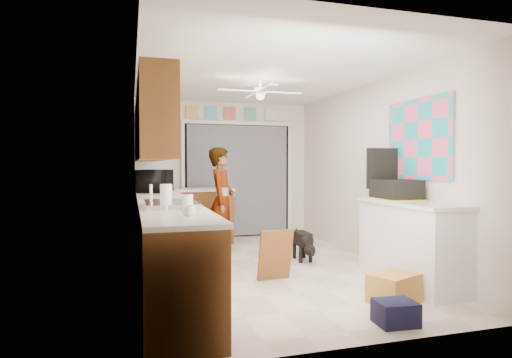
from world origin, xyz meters
TOP-DOWN VIEW (x-y plane):
  - floor at (0.00, 0.00)m, footprint 5.00×5.00m
  - ceiling at (0.00, 0.00)m, footprint 5.00×5.00m
  - wall_back at (0.00, 2.50)m, footprint 3.20×0.00m
  - wall_front at (0.00, -2.50)m, footprint 3.20×0.00m
  - wall_left at (-1.60, 0.00)m, footprint 0.00×5.00m
  - wall_right at (1.60, 0.00)m, footprint 0.00×5.00m
  - left_base_cabinets at (-1.30, 0.00)m, footprint 0.60×4.80m
  - left_countertop at (-1.29, 0.00)m, footprint 0.62×4.80m
  - upper_cabinets at (-1.44, 0.20)m, footprint 0.32×4.00m
  - sink_basin at (-1.29, -1.00)m, footprint 0.50×0.76m
  - faucet at (-1.48, -1.00)m, footprint 0.03×0.03m
  - peninsula_base at (-0.50, 2.00)m, footprint 1.00×0.60m
  - peninsula_top at (-0.50, 2.00)m, footprint 1.04×0.64m
  - back_opening_recess at (0.25, 2.47)m, footprint 2.00×0.06m
  - curtain_panel at (0.25, 2.43)m, footprint 1.90×0.03m
  - door_trim_left at (-0.77, 2.44)m, footprint 0.06×0.04m
  - door_trim_right at (1.27, 2.44)m, footprint 0.06×0.04m
  - door_trim_head at (0.25, 2.44)m, footprint 2.10×0.04m
  - header_frame_0 at (-0.60, 2.47)m, footprint 0.22×0.02m
  - header_frame_1 at (-0.25, 2.47)m, footprint 0.22×0.02m
  - header_frame_2 at (0.10, 2.47)m, footprint 0.22×0.02m
  - header_frame_3 at (0.50, 2.47)m, footprint 0.22×0.02m
  - header_frame_4 at (0.90, 2.47)m, footprint 0.22×0.02m
  - route66_sign at (-0.95, 2.47)m, footprint 0.22×0.02m
  - right_counter_base at (1.35, -1.20)m, footprint 0.50×1.40m
  - right_counter_top at (1.34, -1.20)m, footprint 0.54×1.44m
  - abstract_painting at (1.58, -1.00)m, footprint 0.03×1.15m
  - ceiling_fan at (0.00, 0.20)m, footprint 1.14×1.14m
  - microwave at (-1.33, 1.19)m, footprint 0.58×0.70m
  - cup at (-1.23, -1.86)m, footprint 0.13×0.13m
  - jar_a at (-1.18, -1.41)m, footprint 0.11×0.11m
  - paper_towel_roll at (-1.36, -1.33)m, footprint 0.14×0.14m
  - suitcase at (1.32, -0.95)m, footprint 0.42×0.55m
  - suitcase_rim at (1.32, -0.95)m, footprint 0.46×0.60m
  - suitcase_lid at (1.32, -0.66)m, footprint 0.42×0.05m
  - cardboard_box at (0.79, -1.70)m, footprint 0.55×0.49m
  - navy_crate at (0.47, -2.20)m, footprint 0.35×0.30m
  - cabinet_door_panel at (-0.06, -0.62)m, footprint 0.41×0.19m
  - man at (-0.38, 0.93)m, footprint 0.58×0.69m
  - dog at (0.64, 0.27)m, footprint 0.29×0.59m

SIDE VIEW (x-z plane):
  - floor at x=0.00m, z-range 0.00..0.00m
  - navy_crate at x=0.47m, z-range 0.00..0.20m
  - cardboard_box at x=0.79m, z-range 0.00..0.29m
  - dog at x=0.64m, z-range 0.00..0.45m
  - cabinet_door_panel at x=-0.06m, z-range 0.00..0.60m
  - left_base_cabinets at x=-1.30m, z-range 0.00..0.90m
  - peninsula_base at x=-0.50m, z-range 0.00..0.90m
  - right_counter_base at x=1.35m, z-range 0.00..0.90m
  - man at x=-0.38m, z-range 0.00..1.61m
  - left_countertop at x=-1.29m, z-range 0.90..0.94m
  - peninsula_top at x=-0.50m, z-range 0.90..0.94m
  - right_counter_top at x=1.34m, z-range 0.90..0.94m
  - suitcase_rim at x=1.32m, z-range 0.94..0.96m
  - sink_basin at x=-1.29m, z-range 0.92..0.98m
  - cup at x=-1.23m, z-range 0.94..1.03m
  - jar_a at x=-1.18m, z-range 0.94..1.08m
  - faucet at x=-1.48m, z-range 0.94..1.16m
  - back_opening_recess at x=0.25m, z-range 0.00..2.10m
  - door_trim_left at x=-0.77m, z-range 0.00..2.10m
  - door_trim_right at x=1.27m, z-range 0.00..2.10m
  - curtain_panel at x=0.25m, z-range 0.03..2.08m
  - suitcase at x=1.32m, z-range 0.94..1.17m
  - paper_towel_roll at x=-1.36m, z-range 0.94..1.17m
  - microwave at x=-1.33m, z-range 0.94..1.27m
  - wall_back at x=0.00m, z-range -0.35..2.85m
  - wall_front at x=0.00m, z-range -0.35..2.85m
  - wall_left at x=-1.60m, z-range -1.25..3.75m
  - wall_right at x=1.60m, z-range -1.25..3.75m
  - suitcase_lid at x=1.32m, z-range 1.06..1.56m
  - abstract_painting at x=1.58m, z-range 1.17..2.12m
  - upper_cabinets at x=-1.44m, z-range 1.40..2.20m
  - door_trim_head at x=0.25m, z-range 2.09..2.15m
  - header_frame_0 at x=-0.60m, z-range 2.19..2.41m
  - header_frame_1 at x=-0.25m, z-range 2.19..2.41m
  - header_frame_2 at x=0.10m, z-range 2.19..2.41m
  - header_frame_3 at x=0.50m, z-range 2.19..2.41m
  - header_frame_4 at x=0.90m, z-range 2.19..2.41m
  - route66_sign at x=-0.95m, z-range 2.17..2.43m
  - ceiling_fan at x=0.00m, z-range 2.20..2.44m
  - ceiling at x=0.00m, z-range 2.50..2.50m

